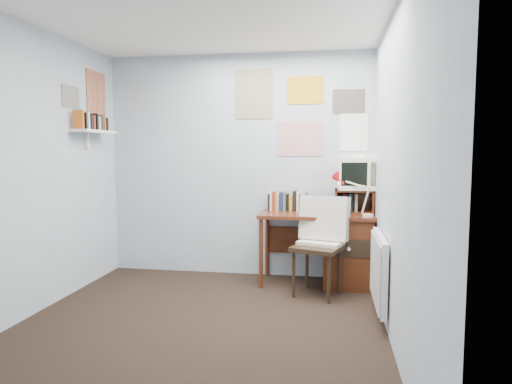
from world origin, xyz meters
TOP-DOWN VIEW (x-y plane):
  - ground at (0.00, 0.00)m, footprint 3.50×3.50m
  - back_wall at (0.00, 1.75)m, footprint 3.00×0.02m
  - left_wall at (-1.50, 0.00)m, footprint 0.02×3.50m
  - right_wall at (1.50, 0.00)m, footprint 0.02×3.50m
  - ceiling at (0.00, 0.00)m, footprint 3.00×3.50m
  - desk at (1.17, 1.48)m, footprint 1.20×0.55m
  - desk_chair at (0.93, 1.09)m, footprint 0.61×0.60m
  - desk_lamp at (1.42, 1.31)m, footprint 0.29×0.25m
  - tv_riser at (1.29, 1.59)m, footprint 0.40×0.30m
  - crt_tv at (1.32, 1.61)m, footprint 0.40×0.37m
  - book_row at (0.66, 1.66)m, footprint 0.60×0.14m
  - radiator at (1.46, 0.55)m, footprint 0.09×0.80m
  - wall_shelf at (-1.40, 1.10)m, footprint 0.20×0.62m
  - posters_back at (0.70, 1.74)m, footprint 1.20×0.01m
  - posters_left at (-1.49, 1.10)m, footprint 0.01×0.70m

SIDE VIEW (x-z plane):
  - ground at x=0.00m, z-range 0.00..0.00m
  - desk at x=1.17m, z-range 0.03..0.79m
  - radiator at x=1.46m, z-range 0.12..0.72m
  - desk_chair at x=0.93m, z-range 0.00..0.95m
  - book_row at x=0.66m, z-range 0.76..0.98m
  - tv_riser at x=1.29m, z-range 0.76..1.01m
  - desk_lamp at x=1.42m, z-range 0.76..1.16m
  - crt_tv at x=1.32m, z-range 1.01..1.38m
  - back_wall at x=0.00m, z-range 0.00..2.50m
  - left_wall at x=-1.50m, z-range 0.00..2.50m
  - right_wall at x=1.50m, z-range 0.00..2.50m
  - wall_shelf at x=-1.40m, z-range 1.50..1.74m
  - posters_back at x=0.70m, z-range 1.40..2.30m
  - posters_left at x=-1.49m, z-range 1.70..2.30m
  - ceiling at x=0.00m, z-range 2.49..2.51m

